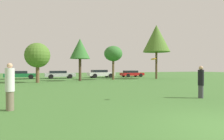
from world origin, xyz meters
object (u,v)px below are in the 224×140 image
object	(u,v)px
tree_2	(80,49)
person_catcher	(201,82)
person_thrower	(10,87)
parked_car_white	(101,73)
tree_3	(113,54)
parked_car_green	(20,75)
tree_1	(37,55)
frisbee	(154,59)
parked_car_silver	(59,74)
parked_car_red	(132,73)
tree_4	(156,39)

from	to	relation	value
tree_2	person_catcher	bearing A→B (deg)	-78.39
person_thrower	parked_car_white	distance (m)	24.72
tree_3	parked_car_green	size ratio (longest dim) A/B	1.05
tree_1	tree_2	distance (m)	5.17
frisbee	person_catcher	bearing A→B (deg)	-6.05
frisbee	tree_1	size ratio (longest dim) A/B	0.06
parked_car_silver	parked_car_red	distance (m)	12.65
tree_1	parked_car_silver	xyz separation A→B (m)	(3.17, 7.98, -2.34)
parked_car_silver	parked_car_white	size ratio (longest dim) A/B	1.04
person_catcher	parked_car_green	distance (m)	25.44
tree_3	parked_car_green	bearing A→B (deg)	151.68
tree_2	parked_car_silver	distance (m)	7.80
person_thrower	parked_car_white	xyz separation A→B (m)	(10.78, 22.25, -0.22)
frisbee	parked_car_green	xyz separation A→B (m)	(-7.75, 22.85, -1.44)
tree_1	parked_car_green	size ratio (longest dim) A/B	0.99
person_thrower	tree_4	xyz separation A→B (m)	(17.48, 16.12, 5.04)
parked_car_silver	person_catcher	bearing A→B (deg)	-78.95
frisbee	parked_car_silver	size ratio (longest dim) A/B	0.06
tree_1	parked_car_red	distance (m)	18.07
person_thrower	tree_3	xyz separation A→B (m)	(10.70, 16.37, 2.62)
tree_1	tree_3	bearing A→B (deg)	11.15
person_thrower	person_catcher	distance (m)	9.24
tree_4	person_thrower	bearing A→B (deg)	-137.32
person_thrower	tree_2	size ratio (longest dim) A/B	0.35
person_catcher	tree_1	distance (m)	17.02
tree_1	tree_3	size ratio (longest dim) A/B	0.94
person_catcher	parked_car_green	world-z (taller)	person_catcher
tree_2	tree_3	xyz separation A→B (m)	(4.74, 0.75, -0.43)
tree_2	parked_car_silver	bearing A→B (deg)	104.60
frisbee	tree_3	bearing A→B (deg)	75.38
person_catcher	parked_car_white	bearing A→B (deg)	-92.09
tree_4	tree_1	bearing A→B (deg)	-174.26
person_catcher	parked_car_silver	bearing A→B (deg)	-75.64
frisbee	parked_car_silver	world-z (taller)	frisbee
parked_car_green	person_catcher	bearing A→B (deg)	-66.96
tree_1	tree_4	distance (m)	16.81
tree_1	parked_car_green	distance (m)	9.02
tree_2	parked_car_silver	world-z (taller)	tree_2
tree_4	tree_2	bearing A→B (deg)	-177.55
tree_4	parked_car_green	distance (m)	20.66
person_catcher	tree_2	xyz separation A→B (m)	(-3.27, 15.92, 3.08)
parked_car_white	parked_car_red	distance (m)	6.08
person_thrower	parked_car_silver	world-z (taller)	person_thrower
person_catcher	frisbee	xyz separation A→B (m)	(-2.80, 0.30, 1.19)
person_thrower	parked_car_silver	xyz separation A→B (m)	(4.18, 22.44, -0.28)
person_thrower	parked_car_green	size ratio (longest dim) A/B	0.41
person_thrower	parked_car_green	xyz separation A→B (m)	(-1.32, 22.85, -0.28)
person_thrower	tree_2	distance (m)	17.00
tree_1	tree_2	size ratio (longest dim) A/B	0.83
tree_1	parked_car_red	xyz separation A→B (m)	(15.81, 8.43, -2.37)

